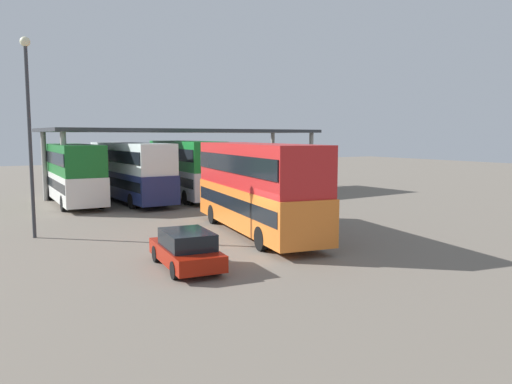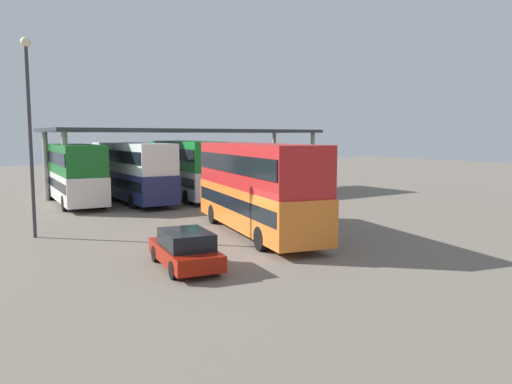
{
  "view_description": "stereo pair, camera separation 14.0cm",
  "coord_description": "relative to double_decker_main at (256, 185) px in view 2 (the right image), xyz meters",
  "views": [
    {
      "loc": [
        -10.53,
        -16.52,
        4.64
      ],
      "look_at": [
        1.3,
        3.88,
        2.0
      ],
      "focal_mm": 35.18,
      "sensor_mm": 36.0,
      "label": 1
    },
    {
      "loc": [
        -10.41,
        -16.59,
        4.64
      ],
      "look_at": [
        1.3,
        3.88,
        2.0
      ],
      "focal_mm": 35.18,
      "sensor_mm": 36.0,
      "label": 2
    }
  ],
  "objects": [
    {
      "name": "ground_plane",
      "position": [
        -1.3,
        -3.89,
        -2.35
      ],
      "size": [
        140.0,
        140.0,
        0.0
      ],
      "primitive_type": "plane",
      "color": "#71675B"
    },
    {
      "name": "double_decker_main",
      "position": [
        0.0,
        0.0,
        0.0
      ],
      "size": [
        4.11,
        11.31,
        4.29
      ],
      "rotation": [
        0.0,
        0.0,
        1.42
      ],
      "color": "orange",
      "rests_on": "ground_plane"
    },
    {
      "name": "parked_hatchback",
      "position": [
        -5.29,
        -4.23,
        -1.68
      ],
      "size": [
        2.01,
        4.18,
        1.35
      ],
      "rotation": [
        0.0,
        0.0,
        1.48
      ],
      "color": "#9B1708",
      "rests_on": "ground_plane"
    },
    {
      "name": "double_decker_near_canopy",
      "position": [
        -5.55,
        15.19,
        -0.11
      ],
      "size": [
        2.74,
        10.17,
        4.07
      ],
      "rotation": [
        0.0,
        0.0,
        1.55
      ],
      "color": "silver",
      "rests_on": "ground_plane"
    },
    {
      "name": "double_decker_mid_row",
      "position": [
        -1.8,
        14.65,
        -0.07
      ],
      "size": [
        3.05,
        11.62,
        4.16
      ],
      "rotation": [
        0.0,
        0.0,
        1.62
      ],
      "color": "navy",
      "rests_on": "ground_plane"
    },
    {
      "name": "double_decker_far_right",
      "position": [
        2.27,
        14.41,
        -0.01
      ],
      "size": [
        3.01,
        10.66,
        4.27
      ],
      "rotation": [
        0.0,
        0.0,
        1.52
      ],
      "color": "silver",
      "rests_on": "ground_plane"
    },
    {
      "name": "depot_canopy",
      "position": [
        3.45,
        16.34,
        2.53
      ],
      "size": [
        22.1,
        8.47,
        5.17
      ],
      "rotation": [
        0.0,
        0.0,
        0.08
      ],
      "color": "#33353A",
      "rests_on": "ground_plane"
    },
    {
      "name": "lamppost_tall",
      "position": [
        -9.28,
        4.23,
        3.2
      ],
      "size": [
        0.44,
        0.44,
        8.98
      ],
      "color": "#33353A",
      "rests_on": "ground_plane"
    }
  ]
}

